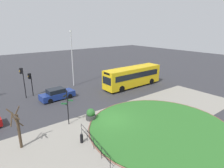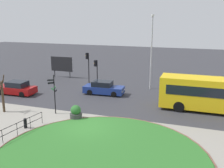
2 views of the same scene
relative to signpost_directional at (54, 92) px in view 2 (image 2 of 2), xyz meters
The scene contains 16 objects.
ground 4.91m from the signpost_directional, 25.42° to the right, with size 120.00×120.00×0.00m, color #333338.
sidewalk_paving 5.71m from the signpost_directional, 41.03° to the right, with size 32.00×8.82×0.02m, color gray.
grass_island 9.17m from the signpost_directional, 41.20° to the right, with size 13.47×13.47×0.10m, color #2D6B28.
grass_kerb_ring 9.17m from the signpost_directional, 41.20° to the right, with size 13.78×13.78×0.11m, color brown.
signpost_directional is the anchor object (origin of this frame).
bollard_foreground 3.96m from the signpost_directional, 98.10° to the right, with size 0.26×0.26×0.84m.
railing_grass_edge 5.13m from the signpost_directional, 92.14° to the right, with size 0.77×5.29×1.00m.
bus_yellow 14.78m from the signpost_directional, 21.00° to the left, with size 10.39×2.57×3.12m.
car_near_lane 7.65m from the signpost_directional, 75.61° to the left, with size 4.61×1.98×1.51m.
car_far_lane 8.58m from the signpost_directional, 151.37° to the left, with size 4.45×2.02×1.50m.
traffic_light_near 10.68m from the signpost_directional, 92.30° to the left, with size 0.49×0.28×3.27m.
traffic_light_far 10.55m from the signpost_directional, 97.87° to the left, with size 0.49×0.29×4.18m.
lamppost_tall 13.33m from the signpost_directional, 60.73° to the left, with size 0.32×0.32×8.81m.
billboard_left 15.06m from the signpost_directional, 117.28° to the left, with size 3.41×0.19×3.01m.
planter_near_signpost 2.81m from the signpost_directional, 11.17° to the right, with size 1.04×1.04×1.21m.
street_tree_bare 4.87m from the signpost_directional, 165.94° to the right, with size 1.04×1.25×3.61m.
Camera 2 is at (8.22, -17.51, 8.43)m, focal length 42.15 mm.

